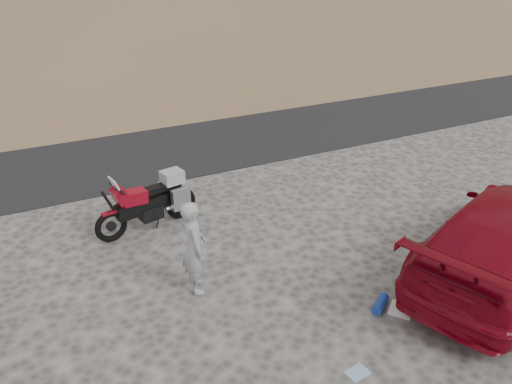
# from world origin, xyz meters

# --- Properties ---
(ground) EXTENTS (140.00, 140.00, 0.00)m
(ground) POSITION_xyz_m (0.00, 0.00, 0.00)
(ground) COLOR #3C3A38
(ground) RESTS_ON ground
(road) EXTENTS (120.00, 7.00, 0.05)m
(road) POSITION_xyz_m (0.00, 9.00, 0.00)
(road) COLOR black
(road) RESTS_ON ground
(motorcycle) EXTENTS (2.32, 0.97, 1.40)m
(motorcycle) POSITION_xyz_m (-0.52, 3.55, 0.60)
(motorcycle) COLOR black
(motorcycle) RESTS_ON ground
(man) EXTENTS (0.49, 0.68, 1.73)m
(man) POSITION_xyz_m (-0.43, 1.12, 0.00)
(man) COLOR #97979C
(man) RESTS_ON ground
(red_car) EXTENTS (5.83, 3.94, 1.57)m
(red_car) POSITION_xyz_m (4.84, -0.96, 0.00)
(red_car) COLOR maroon
(red_car) RESTS_ON ground
(gear_white_cloth) EXTENTS (0.55, 0.54, 0.01)m
(gear_white_cloth) POSITION_xyz_m (2.44, -0.95, 0.01)
(gear_white_cloth) COLOR white
(gear_white_cloth) RESTS_ON ground
(gear_blue_mat) EXTENTS (0.47, 0.39, 0.18)m
(gear_blue_mat) POSITION_xyz_m (2.16, -0.76, 0.09)
(gear_blue_mat) COLOR navy
(gear_blue_mat) RESTS_ON ground
(gear_bottle) EXTENTS (0.11, 0.11, 0.22)m
(gear_bottle) POSITION_xyz_m (2.55, -1.29, 0.11)
(gear_bottle) COLOR navy
(gear_bottle) RESTS_ON ground
(gear_funnel) EXTENTS (0.15, 0.15, 0.19)m
(gear_funnel) POSITION_xyz_m (3.47, -1.90, 0.09)
(gear_funnel) COLOR red
(gear_funnel) RESTS_ON ground
(gear_blue_cloth) EXTENTS (0.37, 0.29, 0.01)m
(gear_blue_cloth) POSITION_xyz_m (0.97, -1.75, 0.01)
(gear_blue_cloth) COLOR #80A9C7
(gear_blue_cloth) RESTS_ON ground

